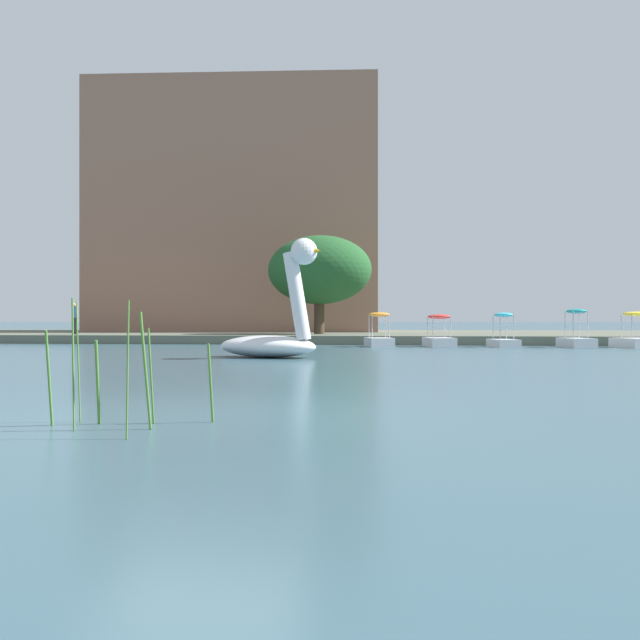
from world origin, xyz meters
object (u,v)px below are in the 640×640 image
pedal_boat_orange (379,337)px  pedal_boat_cyan (503,336)px  pedal_boat_red (439,336)px  pedal_boat_teal (576,337)px  swan_boat (275,330)px  person_on_path (74,318)px  tree_broadleaf_left (319,270)px  pedal_boat_yellow (637,338)px

pedal_boat_orange → pedal_boat_cyan: bearing=3.5°
pedal_boat_red → pedal_boat_teal: size_ratio=1.08×
swan_boat → pedal_boat_cyan: 12.67m
pedal_boat_orange → pedal_boat_red: pedal_boat_orange is taller
person_on_path → swan_boat: bearing=-46.8°
pedal_boat_orange → person_on_path: (-15.70, 4.28, 0.81)m
pedal_boat_teal → tree_broadleaf_left: size_ratio=0.28×
pedal_boat_cyan → person_on_path: (-20.96, 3.96, 0.80)m
pedal_boat_teal → pedal_boat_yellow: 2.49m
pedal_boat_red → pedal_boat_yellow: (8.13, 0.05, -0.04)m
tree_broadleaf_left → pedal_boat_yellow: bearing=-23.9°
pedal_boat_cyan → pedal_boat_teal: bearing=-4.4°
pedal_boat_orange → swan_boat: bearing=-106.8°
swan_boat → pedal_boat_red: (5.40, 9.68, -0.41)m
pedal_boat_yellow → pedal_boat_cyan: bearing=179.9°
pedal_boat_yellow → tree_broadleaf_left: 15.69m
pedal_boat_cyan → tree_broadleaf_left: size_ratio=0.27×
swan_boat → pedal_boat_red: bearing=60.9°
pedal_boat_orange → pedal_boat_red: size_ratio=0.91×
pedal_boat_orange → pedal_boat_teal: pedal_boat_teal is taller
pedal_boat_red → tree_broadleaf_left: (-5.89, 6.26, 3.30)m
tree_broadleaf_left → person_on_path: tree_broadleaf_left is taller
pedal_boat_red → pedal_boat_orange: bearing=-174.3°
pedal_boat_red → tree_broadleaf_left: 9.21m
pedal_boat_red → tree_broadleaf_left: bearing=133.3°
tree_broadleaf_left → person_on_path: size_ratio=4.54×
pedal_boat_orange → person_on_path: bearing=164.8°
pedal_boat_red → pedal_boat_cyan: bearing=1.3°
swan_boat → pedal_boat_teal: size_ratio=1.80×
pedal_boat_red → pedal_boat_teal: (5.65, -0.17, -0.01)m
pedal_boat_teal → pedal_boat_yellow: size_ratio=0.88×
tree_broadleaf_left → pedal_boat_orange: bearing=-62.9°
pedal_boat_cyan → swan_boat: bearing=-129.7°
swan_boat → tree_broadleaf_left: (-0.50, 15.94, 2.89)m
pedal_boat_yellow → pedal_boat_red: bearing=-179.6°
pedal_boat_cyan → person_on_path: size_ratio=1.22×
pedal_boat_cyan → person_on_path: bearing=169.3°
pedal_boat_cyan → pedal_boat_teal: 2.95m
pedal_boat_orange → pedal_boat_cyan: (5.26, 0.32, 0.02)m
person_on_path → pedal_boat_red: bearing=-12.4°
swan_boat → pedal_boat_orange: bearing=73.2°
pedal_boat_teal → tree_broadleaf_left: bearing=150.9°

